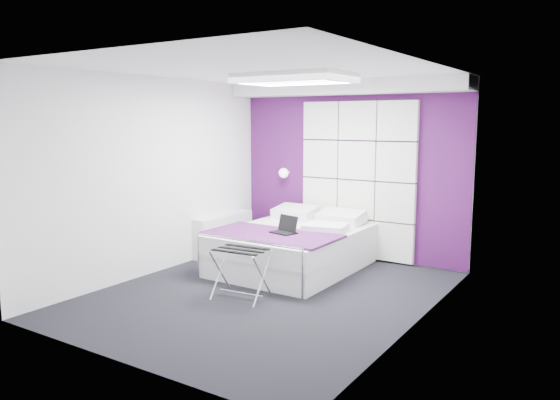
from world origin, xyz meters
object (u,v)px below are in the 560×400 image
at_px(nightstand, 292,218).
at_px(bed, 292,247).
at_px(wall_lamp, 285,173).
at_px(radiator, 224,234).
at_px(laptop, 285,229).
at_px(luggage_rack, 241,274).

bearing_deg(nightstand, bed, -58.47).
height_order(wall_lamp, bed, wall_lamp).
distance_m(radiator, laptop, 1.63).
bearing_deg(radiator, luggage_rack, -46.14).
height_order(wall_lamp, radiator, wall_lamp).
relative_size(bed, nightstand, 4.95).
distance_m(wall_lamp, radiator, 1.35).
bearing_deg(wall_lamp, bed, -52.85).
relative_size(wall_lamp, nightstand, 0.36).
bearing_deg(nightstand, radiator, -138.11).
distance_m(nightstand, laptop, 1.47).
xyz_separation_m(nightstand, luggage_rack, (0.73, -2.31, -0.22)).
height_order(radiator, nightstand, radiator).
height_order(bed, laptop, laptop).
height_order(luggage_rack, laptop, laptop).
relative_size(radiator, laptop, 3.78).
relative_size(radiator, bed, 0.58).
bearing_deg(bed, wall_lamp, 127.15).
height_order(nightstand, luggage_rack, luggage_rack).
bearing_deg(luggage_rack, laptop, 87.06).
relative_size(wall_lamp, laptop, 0.47).
distance_m(wall_lamp, nightstand, 0.73).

